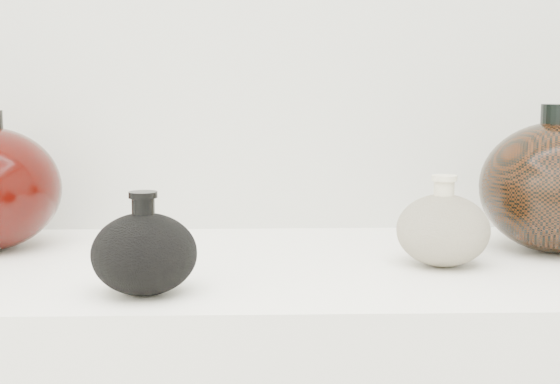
{
  "coord_description": "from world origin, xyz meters",
  "views": [
    {
      "loc": [
        -0.01,
        -0.09,
        1.14
      ],
      "look_at": [
        0.02,
        0.92,
        1.0
      ],
      "focal_mm": 50.0,
      "sensor_mm": 36.0,
      "label": 1
    }
  ],
  "objects": [
    {
      "name": "cream_gourd_vase",
      "position": [
        0.24,
        0.92,
        0.95
      ],
      "size": [
        0.14,
        0.14,
        0.12
      ],
      "color": "beige",
      "rests_on": "display_counter"
    },
    {
      "name": "black_gourd_vase",
      "position": [
        -0.14,
        0.79,
        0.95
      ],
      "size": [
        0.16,
        0.16,
        0.12
      ],
      "color": "black",
      "rests_on": "display_counter"
    },
    {
      "name": "right_round_pot",
      "position": [
        0.42,
        1.0,
        0.99
      ],
      "size": [
        0.28,
        0.28,
        0.21
      ],
      "color": "black",
      "rests_on": "display_counter"
    }
  ]
}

